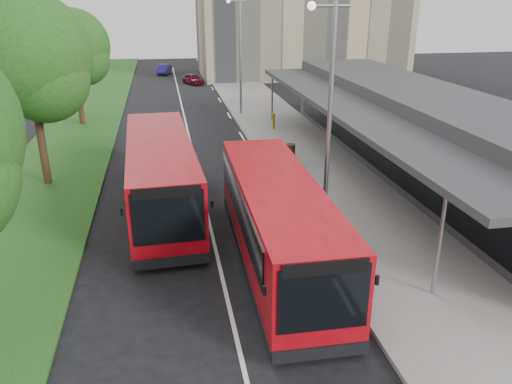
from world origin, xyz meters
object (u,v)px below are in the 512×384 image
bollard (274,121)px  car_near (193,79)px  litter_bin (290,153)px  lamp_post_near (328,106)px  bus_main (278,223)px  bus_second (161,175)px  lamp_post_far (239,50)px  car_far (164,69)px  tree_far (73,51)px  tree_mid (29,63)px

bollard → car_near: bollard is taller
litter_bin → car_near: 27.07m
lamp_post_near → bus_main: 4.50m
lamp_post_near → bollard: (1.46, 14.97, -4.06)m
bus_second → bus_main: bearing=-57.3°
lamp_post_far → car_far: 23.50m
lamp_post_near → litter_bin: 9.05m
tree_far → bollard: tree_far is taller
tree_far → lamp_post_far: lamp_post_far is taller
car_near → litter_bin: bearing=-105.7°
tree_far → bollard: bearing=-18.0°
lamp_post_near → lamp_post_far: 20.00m
lamp_post_near → car_far: lamp_post_near is taller
lamp_post_near → bollard: lamp_post_near is taller
lamp_post_far → car_near: lamp_post_far is taller
lamp_post_near → bollard: size_ratio=7.94×
lamp_post_near → car_near: (-2.47, 34.88, -4.20)m
tree_far → bus_main: size_ratio=0.75×
lamp_post_far → bollard: 6.63m
tree_mid → lamp_post_near: tree_mid is taller
bollard → car_far: (-6.66, 27.56, -0.12)m
litter_bin → car_far: 35.04m
tree_far → litter_bin: (11.94, -11.03, -4.33)m
litter_bin → car_near: size_ratio=0.30×
tree_far → bus_main: (8.91, -21.23, -3.47)m
lamp_post_far → litter_bin: bearing=-86.1°
car_near → bus_second: bearing=-118.7°
tree_mid → lamp_post_near: (11.13, -7.05, -0.85)m
litter_bin → lamp_post_near: bearing=-95.8°
tree_mid → litter_bin: tree_mid is taller
lamp_post_near → bus_main: size_ratio=0.79×
bus_second → car_near: size_ratio=3.44×
tree_mid → bollard: 15.66m
bollard → tree_far: bearing=162.0°
litter_bin → bus_main: bearing=-106.6°
tree_mid → bus_main: bearing=-46.0°
litter_bin → car_far: car_far is taller
lamp_post_near → bollard: 15.58m
car_far → tree_far: bearing=-91.9°
lamp_post_near → bus_second: size_ratio=0.76×
bus_second → car_near: 32.07m
bus_second → bollard: 14.05m
litter_bin → lamp_post_far: bearing=93.9°
tree_far → bus_second: bearing=-71.8°
lamp_post_far → bus_second: 18.25m
tree_far → bus_main: 23.28m
car_near → car_far: (-2.73, 7.65, 0.01)m
lamp_post_far → car_near: 15.66m
bus_main → bus_second: bearing=125.9°
tree_mid → litter_bin: (11.94, 0.97, -4.97)m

